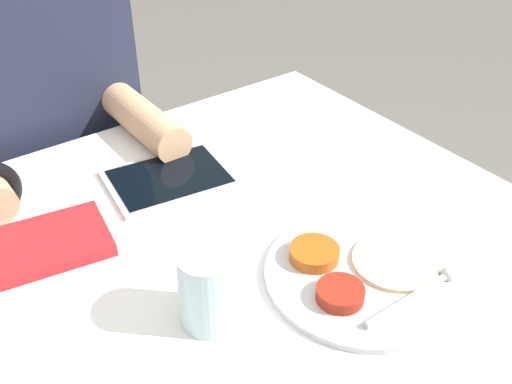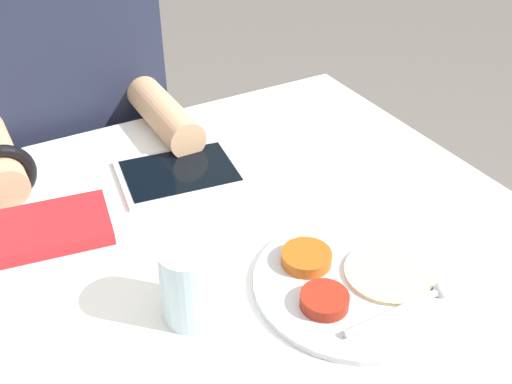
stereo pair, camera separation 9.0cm
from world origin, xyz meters
name	(u,v)px [view 2 (the right image)]	position (x,y,z in m)	size (l,w,h in m)	color
thali_tray	(352,281)	(0.12, -0.19, 0.75)	(0.28, 0.28, 0.03)	#B7BABF
red_notebook	(42,230)	(-0.23, 0.13, 0.75)	(0.22, 0.15, 0.02)	silver
tablet_device	(180,173)	(0.02, 0.18, 0.75)	(0.23, 0.18, 0.01)	#B7B7BC
person_diner	(72,169)	(-0.10, 0.55, 0.59)	(0.42, 0.44, 1.24)	black
drinking_glass	(192,282)	(-0.09, -0.13, 0.80)	(0.08, 0.08, 0.11)	silver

